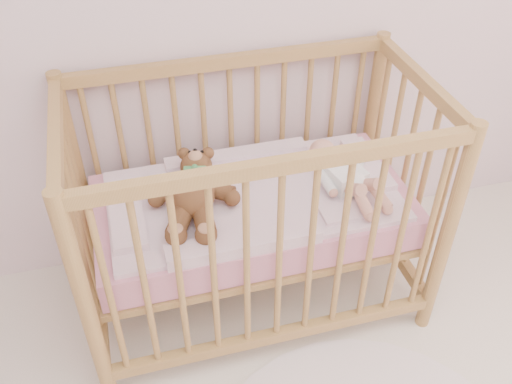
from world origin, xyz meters
name	(u,v)px	position (x,y,z in m)	size (l,w,h in m)	color
crib	(253,208)	(-0.05, 1.60, 0.50)	(1.36, 0.76, 1.00)	#AC8749
mattress	(253,211)	(-0.05, 1.60, 0.49)	(1.22, 0.62, 0.13)	pink
blanket	(253,196)	(-0.05, 1.60, 0.56)	(1.10, 0.58, 0.06)	pink
baby	(342,169)	(0.30, 1.58, 0.64)	(0.23, 0.49, 0.12)	white
teddy_bear	(194,192)	(-0.28, 1.58, 0.65)	(0.35, 0.50, 0.14)	brown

